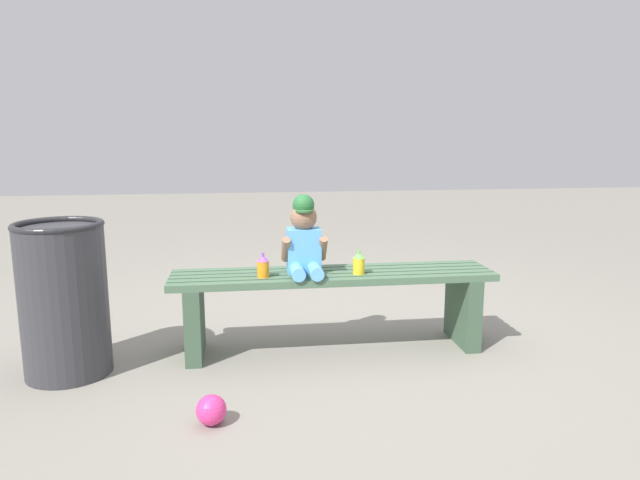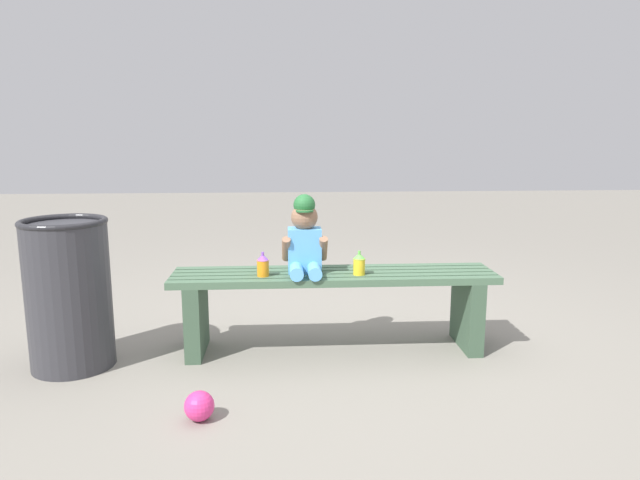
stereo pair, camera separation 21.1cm
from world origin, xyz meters
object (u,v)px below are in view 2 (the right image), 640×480
object	(u,v)px
child_figure	(305,239)
sippy_cup_right	(359,264)
toy_ball	(199,406)
trash_bin	(69,293)
sippy_cup_left	(263,265)
park_bench	(334,297)

from	to	relation	value
child_figure	sippy_cup_right	xyz separation A→B (m)	(0.27, -0.06, -0.12)
child_figure	toy_ball	world-z (taller)	child_figure
sippy_cup_right	trash_bin	size ratio (longest dim) A/B	0.17
child_figure	trash_bin	distance (m)	1.17
trash_bin	toy_ball	bearing A→B (deg)	-40.51
sippy_cup_right	sippy_cup_left	bearing A→B (deg)	180.00
park_bench	sippy_cup_left	size ratio (longest dim) A/B	13.44
toy_ball	trash_bin	xyz separation A→B (m)	(-0.70, 0.59, 0.31)
sippy_cup_left	sippy_cup_right	size ratio (longest dim) A/B	1.00
park_bench	toy_ball	distance (m)	0.97
toy_ball	trash_bin	world-z (taller)	trash_bin
park_bench	trash_bin	size ratio (longest dim) A/B	2.28
park_bench	sippy_cup_left	world-z (taller)	sippy_cup_left
child_figure	sippy_cup_right	world-z (taller)	child_figure
park_bench	child_figure	bearing A→B (deg)	-178.71
sippy_cup_left	toy_ball	size ratio (longest dim) A/B	1.03
sippy_cup_right	toy_ball	distance (m)	1.07
park_bench	trash_bin	distance (m)	1.31
toy_ball	sippy_cup_left	bearing A→B (deg)	70.54
park_bench	child_figure	xyz separation A→B (m)	(-0.15, -0.00, 0.31)
park_bench	child_figure	world-z (taller)	child_figure
park_bench	sippy_cup_right	xyz separation A→B (m)	(0.12, -0.06, 0.19)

